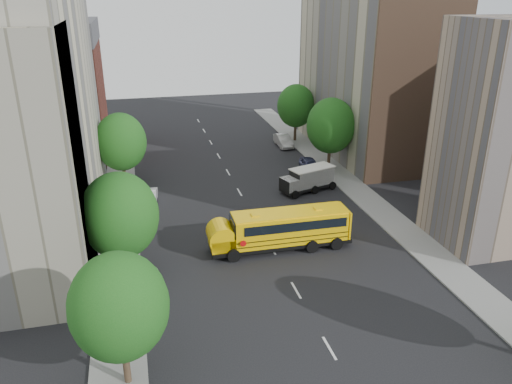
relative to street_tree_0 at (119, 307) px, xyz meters
name	(u,v)px	position (x,y,z in m)	size (l,w,h in m)	color
ground	(265,237)	(11.00, 14.00, -4.64)	(120.00, 120.00, 0.00)	black
sidewalk_left	(120,225)	(-0.50, 19.00, -4.58)	(3.00, 80.00, 0.12)	slate
sidewalk_right	(368,200)	(22.50, 19.00, -4.58)	(3.00, 80.00, 0.12)	slate
lane_markings	(239,192)	(11.00, 24.00, -4.64)	(0.15, 64.00, 0.01)	silver
building_left_cream	(20,112)	(-7.00, 20.00, 5.36)	(10.00, 26.00, 20.00)	beige
building_left_redbrick	(59,100)	(-7.00, 42.00, 1.86)	(10.00, 15.00, 13.00)	maroon
building_right_far	(369,78)	(29.00, 34.00, 4.36)	(10.00, 22.00, 18.00)	#B1A98A
building_right_sidewall	(418,95)	(29.00, 23.00, 4.36)	(10.10, 0.30, 18.00)	brown
street_tree_0	(119,307)	(0.00, 0.00, 0.00)	(4.80, 4.80, 7.41)	#38281C
street_tree_1	(120,216)	(0.00, 10.00, 0.31)	(5.12, 5.12, 7.90)	#38281C
street_tree_2	(121,142)	(0.00, 28.00, 0.19)	(4.99, 4.99, 7.71)	#38281C
street_tree_4	(331,126)	(22.00, 28.00, 0.43)	(5.25, 5.25, 8.10)	#38281C
street_tree_5	(296,106)	(22.00, 40.00, 0.06)	(4.86, 4.86, 7.51)	#38281C
school_bus	(279,228)	(11.54, 11.96, -2.92)	(11.00, 2.83, 3.09)	black
safari_truck	(308,179)	(17.73, 22.74, -3.37)	(5.93, 3.56, 2.40)	black
parked_car_0	(148,281)	(1.40, 8.55, -4.00)	(1.51, 3.76, 1.28)	silver
parked_car_1	(149,196)	(2.20, 23.59, -3.98)	(1.41, 4.03, 1.33)	silver
parked_car_4	(310,165)	(19.80, 27.98, -3.90)	(1.75, 4.35, 1.48)	#34365C
parked_car_5	(283,141)	(19.80, 38.04, -3.89)	(1.58, 4.54, 1.50)	#9C9B97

